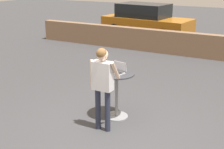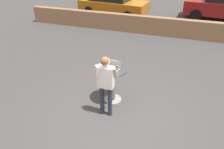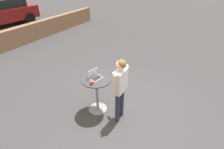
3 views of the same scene
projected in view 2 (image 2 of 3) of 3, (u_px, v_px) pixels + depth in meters
The scene contains 8 objects.
ground_plane at pixel (114, 116), 5.77m from camera, with size 50.00×50.00×0.00m, color #3D3D3F.
pavement_kerb at pixel (156, 26), 10.98m from camera, with size 14.23×0.35×0.89m.
cafe_table at pixel (113, 80), 6.06m from camera, with size 0.76×0.76×1.01m.
laptop at pixel (114, 67), 5.90m from camera, with size 0.36×0.31×0.23m.
coffee_mug at pixel (104, 67), 5.89m from camera, with size 0.13×0.09×0.09m.
standing_person at pixel (106, 79), 5.31m from camera, with size 0.54×0.37×1.69m.
parked_car_near_street at pixel (222, 6), 13.06m from camera, with size 4.31×2.21×1.64m.
parked_car_further_down at pixel (113, 3), 14.03m from camera, with size 4.51×2.27×1.59m.
Camera 2 is at (1.40, -4.21, 3.85)m, focal length 35.00 mm.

